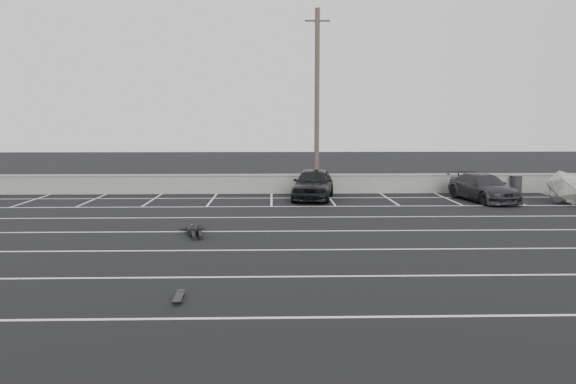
{
  "coord_description": "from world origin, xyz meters",
  "views": [
    {
      "loc": [
        -1.92,
        -16.7,
        3.81
      ],
      "look_at": [
        -1.3,
        6.38,
        1.0
      ],
      "focal_mm": 35.0,
      "sensor_mm": 36.0,
      "label": 1
    }
  ],
  "objects_px": {
    "person": "(194,227)",
    "skateboard": "(179,297)",
    "trash_bin": "(516,184)",
    "utility_pole": "(317,102)",
    "car_left": "(313,184)",
    "car_right": "(483,188)"
  },
  "relations": [
    {
      "from": "car_left",
      "to": "car_right",
      "type": "bearing_deg",
      "value": 3.35
    },
    {
      "from": "trash_bin",
      "to": "skateboard",
      "type": "distance_m",
      "value": 24.03
    },
    {
      "from": "utility_pole",
      "to": "person",
      "type": "xyz_separation_m",
      "value": [
        -5.12,
        -10.54,
        -4.71
      ]
    },
    {
      "from": "person",
      "to": "car_right",
      "type": "bearing_deg",
      "value": 17.19
    },
    {
      "from": "trash_bin",
      "to": "skateboard",
      "type": "height_order",
      "value": "trash_bin"
    },
    {
      "from": "car_right",
      "to": "person",
      "type": "bearing_deg",
      "value": -159.3
    },
    {
      "from": "car_right",
      "to": "utility_pole",
      "type": "relative_size",
      "value": 0.47
    },
    {
      "from": "utility_pole",
      "to": "trash_bin",
      "type": "bearing_deg",
      "value": 2.07
    },
    {
      "from": "utility_pole",
      "to": "person",
      "type": "distance_m",
      "value": 12.63
    },
    {
      "from": "person",
      "to": "skateboard",
      "type": "bearing_deg",
      "value": -98.42
    },
    {
      "from": "car_left",
      "to": "utility_pole",
      "type": "height_order",
      "value": "utility_pole"
    },
    {
      "from": "car_right",
      "to": "utility_pole",
      "type": "height_order",
      "value": "utility_pole"
    },
    {
      "from": "trash_bin",
      "to": "person",
      "type": "height_order",
      "value": "trash_bin"
    },
    {
      "from": "utility_pole",
      "to": "trash_bin",
      "type": "distance_m",
      "value": 11.92
    },
    {
      "from": "car_right",
      "to": "skateboard",
      "type": "relative_size",
      "value": 6.49
    },
    {
      "from": "utility_pole",
      "to": "skateboard",
      "type": "height_order",
      "value": "utility_pole"
    },
    {
      "from": "car_left",
      "to": "trash_bin",
      "type": "relative_size",
      "value": 4.75
    },
    {
      "from": "car_left",
      "to": "person",
      "type": "distance_m",
      "value": 10.13
    },
    {
      "from": "utility_pole",
      "to": "skateboard",
      "type": "xyz_separation_m",
      "value": [
        -4.4,
        -18.01,
        -4.88
      ]
    },
    {
      "from": "car_left",
      "to": "person",
      "type": "xyz_separation_m",
      "value": [
        -4.83,
        -8.89,
        -0.55
      ]
    },
    {
      "from": "car_left",
      "to": "trash_bin",
      "type": "distance_m",
      "value": 11.52
    },
    {
      "from": "car_right",
      "to": "skateboard",
      "type": "distance_m",
      "value": 19.86
    }
  ]
}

